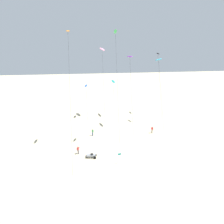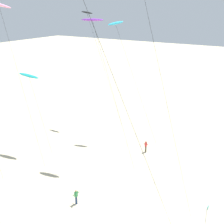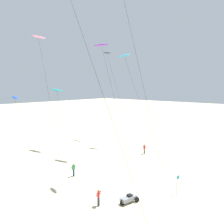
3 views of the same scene
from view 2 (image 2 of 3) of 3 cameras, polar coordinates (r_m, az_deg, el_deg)
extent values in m
plane|color=beige|center=(31.73, 11.58, -18.71)|extent=(260.00, 260.00, 0.00)
ellipsoid|color=#33BFE0|center=(44.57, 0.65, 16.32)|extent=(1.46, 2.36, 0.95)
cylinder|color=#262626|center=(44.05, 4.57, 5.00)|extent=(0.22, 7.25, 16.81)
cylinder|color=#262626|center=(38.54, -16.36, 4.03)|extent=(0.17, 5.35, 19.29)
ellipsoid|color=purple|center=(36.91, -3.70, 16.88)|extent=(1.12, 2.95, 0.35)
cylinder|color=#262626|center=(36.70, 0.40, 2.73)|extent=(0.19, 6.11, 17.63)
cylinder|color=#262626|center=(20.10, 4.74, -4.84)|extent=(0.33, 10.96, 22.37)
ellipsoid|color=teal|center=(41.89, -15.34, 6.59)|extent=(1.03, 3.34, 0.69)
cylinder|color=#262626|center=(42.18, -13.21, -0.67)|extent=(0.12, 3.30, 10.44)
cylinder|color=#262626|center=(27.98, 10.14, 2.03)|extent=(0.21, 6.63, 22.34)
ellipsoid|color=black|center=(50.51, -4.72, 18.12)|extent=(0.70, 2.31, 0.62)
cylinder|color=#262626|center=(49.55, -1.25, 7.49)|extent=(0.22, 6.93, 18.13)
cylinder|color=#4C4738|center=(42.77, 6.34, -6.93)|extent=(0.22, 0.22, 0.88)
cube|color=red|center=(42.45, 6.38, -6.05)|extent=(0.35, 0.22, 0.58)
sphere|color=tan|center=(42.28, 6.40, -5.56)|extent=(0.20, 0.20, 0.20)
cylinder|color=red|center=(42.62, 6.49, -5.88)|extent=(0.12, 0.51, 0.39)
cylinder|color=red|center=(42.25, 6.26, -6.11)|extent=(0.12, 0.51, 0.39)
cylinder|color=navy|center=(32.74, -6.71, -16.09)|extent=(0.22, 0.22, 0.88)
cube|color=#338C4C|center=(32.32, -6.77, -15.04)|extent=(0.34, 0.21, 0.58)
sphere|color=tan|center=(32.09, -6.80, -14.45)|extent=(0.20, 0.20, 0.20)
cylinder|color=#338C4C|center=(32.15, -7.03, -15.15)|extent=(0.10, 0.50, 0.39)
cylinder|color=#338C4C|center=(32.43, -6.52, -14.79)|extent=(0.10, 0.50, 0.39)
cylinder|color=gray|center=(30.66, 17.21, -18.35)|extent=(0.05, 0.05, 2.10)
cube|color=teal|center=(30.38, 17.52, -16.79)|extent=(0.52, 0.03, 0.36)
camera|label=1|loc=(29.58, 84.15, 1.66)|focal=30.06mm
camera|label=3|loc=(10.37, 86.56, -53.51)|focal=39.72mm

